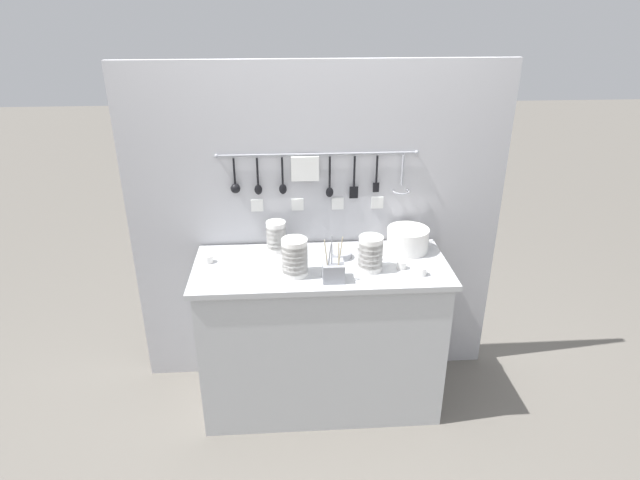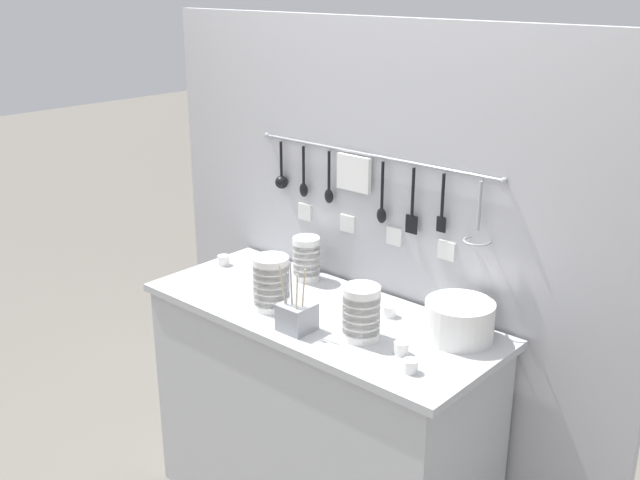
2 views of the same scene
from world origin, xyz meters
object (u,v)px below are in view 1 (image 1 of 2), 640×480
object	(u,v)px
bowl_stack_back_corner	(295,257)
cup_edge_far	(402,265)
cup_edge_near	(422,271)
steel_mixing_bowl	(341,255)
cutlery_caddy	(333,271)
bowl_stack_wide_centre	(276,236)
cup_mid_row	(359,249)
cup_by_caddy	(208,259)
plate_stack	(408,240)
bowl_stack_nested_right	(371,253)

from	to	relation	value
bowl_stack_back_corner	cup_edge_far	world-z (taller)	bowl_stack_back_corner
cup_edge_near	steel_mixing_bowl	bearing A→B (deg)	149.81
cup_edge_near	cutlery_caddy	bearing A→B (deg)	-177.37
cup_edge_far	bowl_stack_wide_centre	bearing A→B (deg)	158.39
bowl_stack_back_corner	bowl_stack_wide_centre	world-z (taller)	bowl_stack_back_corner
bowl_stack_back_corner	cup_edge_near	distance (m)	0.68
cup_edge_near	cup_mid_row	distance (m)	0.41
cup_edge_far	bowl_stack_back_corner	bearing A→B (deg)	-176.86
cup_mid_row	bowl_stack_back_corner	bearing A→B (deg)	-147.42
steel_mixing_bowl	cup_edge_near	distance (m)	0.47
steel_mixing_bowl	cup_mid_row	xyz separation A→B (m)	(0.11, 0.05, 0.00)
cup_by_caddy	cutlery_caddy	bearing A→B (deg)	-20.12
bowl_stack_back_corner	cutlery_caddy	size ratio (longest dim) A/B	0.79
plate_stack	cup_mid_row	xyz separation A→B (m)	(-0.28, -0.02, -0.05)
cutlery_caddy	cup_mid_row	size ratio (longest dim) A/B	5.21
bowl_stack_nested_right	steel_mixing_bowl	world-z (taller)	bowl_stack_nested_right
bowl_stack_back_corner	steel_mixing_bowl	bearing A→B (deg)	34.96
cup_edge_near	cup_edge_far	world-z (taller)	same
bowl_stack_back_corner	cup_mid_row	distance (m)	0.45
bowl_stack_back_corner	cup_edge_near	xyz separation A→B (m)	(0.67, -0.05, -0.08)
cup_edge_near	cup_mid_row	world-z (taller)	same
cup_by_caddy	bowl_stack_wide_centre	bearing A→B (deg)	18.15
bowl_stack_back_corner	cup_mid_row	size ratio (longest dim) A/B	4.11
steel_mixing_bowl	cup_by_caddy	world-z (taller)	cup_by_caddy
steel_mixing_bowl	cup_by_caddy	bearing A→B (deg)	-179.20
cup_edge_near	cup_by_caddy	size ratio (longest dim) A/B	1.00
cup_mid_row	plate_stack	bearing A→B (deg)	3.43
cup_edge_near	bowl_stack_nested_right	bearing A→B (deg)	163.32
plate_stack	cup_mid_row	size ratio (longest dim) A/B	4.79
bowl_stack_nested_right	cutlery_caddy	size ratio (longest dim) A/B	0.74
bowl_stack_back_corner	cup_edge_far	size ratio (longest dim) A/B	4.11
cup_edge_far	cutlery_caddy	bearing A→B (deg)	-165.14
cup_mid_row	cup_edge_near	bearing A→B (deg)	-44.17
cup_by_caddy	cup_mid_row	size ratio (longest dim) A/B	1.00
cup_edge_far	cup_mid_row	bearing A→B (deg)	134.35
bowl_stack_back_corner	cup_by_caddy	xyz separation A→B (m)	(-0.48, 0.18, -0.08)
bowl_stack_nested_right	cup_by_caddy	xyz separation A→B (m)	(-0.88, 0.15, -0.08)
cup_by_caddy	bowl_stack_nested_right	bearing A→B (deg)	-9.34
plate_stack	cup_edge_near	world-z (taller)	plate_stack
bowl_stack_wide_centre	plate_stack	bearing A→B (deg)	-3.28
cutlery_caddy	cup_by_caddy	world-z (taller)	cutlery_caddy
bowl_stack_back_corner	cup_mid_row	xyz separation A→B (m)	(0.38, 0.24, -0.08)
bowl_stack_wide_centre	bowl_stack_nested_right	xyz separation A→B (m)	(0.51, -0.27, 0.01)
bowl_stack_back_corner	cup_edge_near	size ratio (longest dim) A/B	4.11
cup_edge_near	cup_edge_far	xyz separation A→B (m)	(-0.09, 0.08, 0.00)
bowl_stack_back_corner	plate_stack	bearing A→B (deg)	21.31
steel_mixing_bowl	cutlery_caddy	distance (m)	0.27
bowl_stack_nested_right	cup_by_caddy	size ratio (longest dim) A/B	3.85
cup_mid_row	steel_mixing_bowl	bearing A→B (deg)	-153.94
steel_mixing_bowl	cutlery_caddy	world-z (taller)	cutlery_caddy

